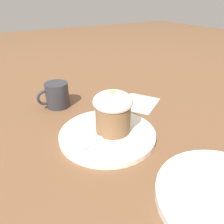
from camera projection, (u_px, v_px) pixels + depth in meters
ground_plane at (108, 136)px, 0.56m from camera, size 4.00×4.00×0.00m
dessert_plate at (107, 134)px, 0.55m from camera, size 0.24×0.24×0.01m
carrot_cake at (112, 110)px, 0.54m from camera, size 0.10×0.10×0.11m
spoon at (108, 132)px, 0.55m from camera, size 0.14×0.07×0.01m
coffee_cup at (57, 95)px, 0.69m from camera, size 0.10×0.07×0.08m
paper_napkin at (139, 103)px, 0.73m from camera, size 0.17×0.16×0.00m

